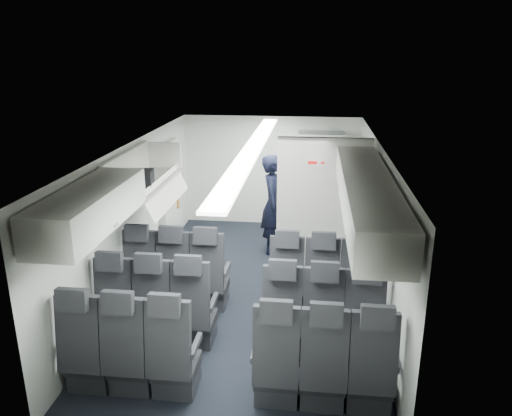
% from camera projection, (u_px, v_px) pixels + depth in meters
% --- Properties ---
extents(cabin_shell, '(3.41, 6.01, 2.16)m').
position_uv_depth(cabin_shell, '(253.00, 219.00, 6.94)').
color(cabin_shell, black).
rests_on(cabin_shell, ground).
extents(seat_row_front, '(3.33, 0.56, 1.24)m').
position_uv_depth(seat_row_front, '(248.00, 282.00, 6.66)').
color(seat_row_front, '#262629').
rests_on(seat_row_front, cabin_shell).
extents(seat_row_mid, '(3.33, 0.56, 1.24)m').
position_uv_depth(seat_row_mid, '(238.00, 317.00, 5.80)').
color(seat_row_mid, '#262629').
rests_on(seat_row_mid, cabin_shell).
extents(seat_row_rear, '(3.33, 0.56, 1.24)m').
position_uv_depth(seat_row_rear, '(225.00, 363.00, 4.95)').
color(seat_row_rear, '#262629').
rests_on(seat_row_rear, cabin_shell).
extents(overhead_bin_left_rear, '(0.53, 1.80, 0.40)m').
position_uv_depth(overhead_bin_left_rear, '(89.00, 209.00, 4.97)').
color(overhead_bin_left_rear, white).
rests_on(overhead_bin_left_rear, cabin_shell).
extents(overhead_bin_left_front_open, '(0.64, 1.70, 0.72)m').
position_uv_depth(overhead_bin_left_front_open, '(144.00, 177.00, 6.67)').
color(overhead_bin_left_front_open, '#9E9E93').
rests_on(overhead_bin_left_front_open, cabin_shell).
extents(overhead_bin_right_rear, '(0.53, 1.80, 0.40)m').
position_uv_depth(overhead_bin_right_rear, '(375.00, 219.00, 4.67)').
color(overhead_bin_right_rear, white).
rests_on(overhead_bin_right_rear, cabin_shell).
extents(overhead_bin_right_front, '(0.53, 1.70, 0.40)m').
position_uv_depth(overhead_bin_right_front, '(360.00, 174.00, 6.32)').
color(overhead_bin_right_front, white).
rests_on(overhead_bin_right_front, cabin_shell).
extents(bulkhead_partition, '(1.40, 0.15, 2.13)m').
position_uv_depth(bulkhead_partition, '(323.00, 207.00, 7.60)').
color(bulkhead_partition, silver).
rests_on(bulkhead_partition, cabin_shell).
extents(galley_unit, '(0.85, 0.52, 1.90)m').
position_uv_depth(galley_unit, '(320.00, 182.00, 9.46)').
color(galley_unit, '#939399').
rests_on(galley_unit, cabin_shell).
extents(boarding_door, '(0.12, 1.27, 1.86)m').
position_uv_depth(boarding_door, '(170.00, 195.00, 8.64)').
color(boarding_door, silver).
rests_on(boarding_door, cabin_shell).
extents(flight_attendant, '(0.45, 0.65, 1.71)m').
position_uv_depth(flight_attendant, '(273.00, 204.00, 8.46)').
color(flight_attendant, black).
rests_on(flight_attendant, ground).
extents(carry_on_bag, '(0.42, 0.32, 0.23)m').
position_uv_depth(carry_on_bag, '(137.00, 179.00, 6.37)').
color(carry_on_bag, black).
rests_on(carry_on_bag, overhead_bin_left_front_open).
extents(papers, '(0.20, 0.06, 0.14)m').
position_uv_depth(papers, '(285.00, 198.00, 8.35)').
color(papers, white).
rests_on(papers, flight_attendant).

